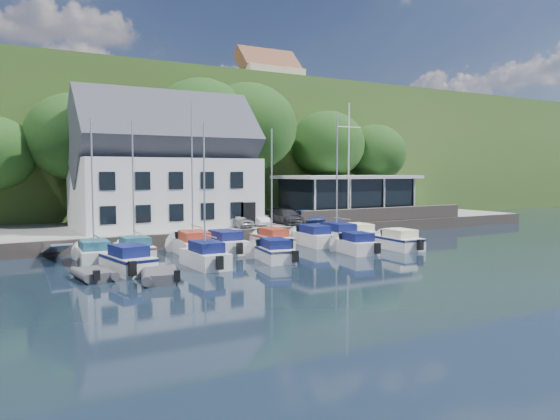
% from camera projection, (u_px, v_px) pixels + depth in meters
% --- Properties ---
extents(ground, '(180.00, 180.00, 0.00)m').
position_uv_depth(ground, '(360.00, 259.00, 33.88)').
color(ground, black).
rests_on(ground, ground).
extents(quay, '(60.00, 13.00, 1.00)m').
position_uv_depth(quay, '(238.00, 227.00, 48.98)').
color(quay, gray).
rests_on(quay, ground).
extents(quay_face, '(60.00, 0.30, 1.00)m').
position_uv_depth(quay_face, '(274.00, 234.00, 43.36)').
color(quay_face, '#62564E').
rests_on(quay_face, ground).
extents(hillside, '(160.00, 75.00, 16.00)m').
position_uv_depth(hillside, '(117.00, 156.00, 86.93)').
color(hillside, '#2E491B').
rests_on(hillside, ground).
extents(field_patch, '(50.00, 30.00, 0.30)m').
position_uv_depth(field_patch, '(151.00, 112.00, 97.26)').
color(field_patch, '#4D5F2F').
rests_on(field_patch, hillside).
extents(farmhouse, '(10.40, 7.00, 8.20)m').
position_uv_depth(farmhouse, '(268.00, 81.00, 88.39)').
color(farmhouse, beige).
rests_on(farmhouse, hillside).
extents(harbor_building, '(14.40, 8.20, 8.70)m').
position_uv_depth(harbor_building, '(165.00, 173.00, 44.29)').
color(harbor_building, silver).
rests_on(harbor_building, quay).
extents(club_pavilion, '(13.20, 7.20, 4.10)m').
position_uv_depth(club_pavilion, '(347.00, 196.00, 52.98)').
color(club_pavilion, black).
rests_on(club_pavilion, quay).
extents(seawall, '(18.00, 0.50, 1.20)m').
position_uv_depth(seawall, '(386.00, 214.00, 49.60)').
color(seawall, '#62564E').
rests_on(seawall, quay).
extents(gangway, '(1.20, 6.00, 1.40)m').
position_uv_depth(gangway, '(55.00, 261.00, 33.45)').
color(gangway, silver).
rests_on(gangway, ground).
extents(car_silver, '(2.10, 3.55, 1.13)m').
position_uv_depth(car_silver, '(237.00, 220.00, 43.78)').
color(car_silver, '#A2A2A6').
rests_on(car_silver, quay).
extents(car_white, '(1.83, 3.62, 1.14)m').
position_uv_depth(car_white, '(252.00, 218.00, 45.33)').
color(car_white, silver).
rests_on(car_white, quay).
extents(car_dgrey, '(1.99, 4.47, 1.27)m').
position_uv_depth(car_dgrey, '(287.00, 217.00, 46.47)').
color(car_dgrey, '#2D2D32').
rests_on(car_dgrey, quay).
extents(car_blue, '(1.80, 3.85, 1.28)m').
position_uv_depth(car_blue, '(306.00, 216.00, 46.92)').
color(car_blue, navy).
rests_on(car_blue, quay).
extents(flagpole, '(2.52, 0.20, 10.50)m').
position_uv_depth(flagpole, '(349.00, 163.00, 48.36)').
color(flagpole, silver).
rests_on(flagpole, quay).
extents(tree_1, '(8.01, 8.01, 10.95)m').
position_uv_depth(tree_1, '(75.00, 159.00, 45.46)').
color(tree_1, '#17320F').
rests_on(tree_1, quay).
extents(tree_2, '(9.64, 9.64, 13.17)m').
position_uv_depth(tree_2, '(201.00, 149.00, 51.34)').
color(tree_2, '#17320F').
rests_on(tree_2, quay).
extents(tree_3, '(9.56, 9.56, 13.06)m').
position_uv_depth(tree_3, '(248.00, 150.00, 53.21)').
color(tree_3, '#17320F').
rests_on(tree_3, quay).
extents(tree_4, '(8.02, 8.02, 10.96)m').
position_uv_depth(tree_4, '(327.00, 162.00, 58.59)').
color(tree_4, '#17320F').
rests_on(tree_4, quay).
extents(tree_5, '(7.14, 7.14, 9.76)m').
position_uv_depth(tree_5, '(374.00, 168.00, 61.52)').
color(tree_5, '#17320F').
rests_on(tree_5, quay).
extents(boat_r1_0, '(2.35, 5.73, 8.25)m').
position_uv_depth(boat_r1_0, '(93.00, 194.00, 32.52)').
color(boat_r1_0, silver).
rests_on(boat_r1_0, ground).
extents(boat_r1_1, '(2.09, 5.06, 8.45)m').
position_uv_depth(boat_r1_1, '(133.00, 191.00, 34.04)').
color(boat_r1_1, silver).
rests_on(boat_r1_1, ground).
extents(boat_r1_2, '(2.84, 6.58, 9.51)m').
position_uv_depth(boat_r1_2, '(192.00, 182.00, 35.68)').
color(boat_r1_2, silver).
rests_on(boat_r1_2, ground).
extents(boat_r1_3, '(1.99, 6.52, 1.50)m').
position_uv_depth(boat_r1_3, '(224.00, 241.00, 36.95)').
color(boat_r1_3, silver).
rests_on(boat_r1_3, ground).
extents(boat_r1_4, '(1.96, 6.33, 8.45)m').
position_uv_depth(boat_r1_4, '(272.00, 189.00, 39.14)').
color(boat_r1_4, silver).
rests_on(boat_r1_4, ground).
extents(boat_r1_5, '(2.47, 6.61, 1.51)m').
position_uv_depth(boat_r1_5, '(313.00, 235.00, 40.53)').
color(boat_r1_5, silver).
rests_on(boat_r1_5, ground).
extents(boat_r1_6, '(2.74, 7.21, 9.53)m').
position_uv_depth(boat_r1_6, '(337.00, 181.00, 41.50)').
color(boat_r1_6, silver).
rests_on(boat_r1_6, ground).
extents(boat_r1_7, '(2.57, 6.35, 1.37)m').
position_uv_depth(boat_r1_7, '(356.00, 232.00, 43.29)').
color(boat_r1_7, silver).
rests_on(boat_r1_7, ground).
extents(boat_r2_0, '(2.75, 5.80, 1.53)m').
position_uv_depth(boat_r2_0, '(128.00, 258.00, 29.43)').
color(boat_r2_0, silver).
rests_on(boat_r2_0, ground).
extents(boat_r2_1, '(1.88, 5.69, 9.18)m').
position_uv_depth(boat_r2_1, '(204.00, 187.00, 30.85)').
color(boat_r2_1, silver).
rests_on(boat_r2_1, ground).
extents(boat_r2_2, '(2.62, 5.39, 1.38)m').
position_uv_depth(boat_r2_2, '(274.00, 250.00, 33.26)').
color(boat_r2_2, silver).
rests_on(boat_r2_2, ground).
extents(boat_r2_3, '(2.67, 5.05, 1.41)m').
position_uv_depth(boat_r2_3, '(356.00, 243.00, 36.45)').
color(boat_r2_3, silver).
rests_on(boat_r2_3, ground).
extents(boat_r2_4, '(2.30, 5.57, 1.44)m').
position_uv_depth(boat_r2_4, '(398.00, 239.00, 38.38)').
color(boat_r2_4, silver).
rests_on(boat_r2_4, ground).
extents(dinghy_0, '(2.04, 3.09, 0.68)m').
position_uv_depth(dinghy_0, '(94.00, 273.00, 27.60)').
color(dinghy_0, '#3B3A3F').
rests_on(dinghy_0, ground).
extents(dinghy_1, '(2.69, 3.59, 0.75)m').
position_uv_depth(dinghy_1, '(160.00, 274.00, 27.15)').
color(dinghy_1, '#3B3A3F').
rests_on(dinghy_1, ground).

